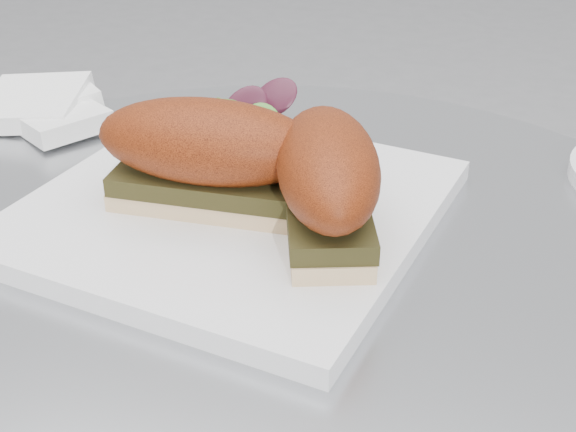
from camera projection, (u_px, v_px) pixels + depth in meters
The scene contains 5 objects.
plate at pixel (232, 209), 0.60m from camera, with size 0.28×0.28×0.02m, color white.
sandwich_left at pixel (208, 153), 0.57m from camera, with size 0.17×0.08×0.08m.
sandwich_right at pixel (327, 178), 0.54m from camera, with size 0.11×0.17×0.08m.
salad at pixel (228, 123), 0.66m from camera, with size 0.10×0.10×0.05m, color green, non-canonical shape.
napkin at pixel (48, 117), 0.75m from camera, with size 0.12×0.12×0.02m, color white, non-canonical shape.
Camera 1 is at (0.13, -0.43, 1.04)m, focal length 50.00 mm.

